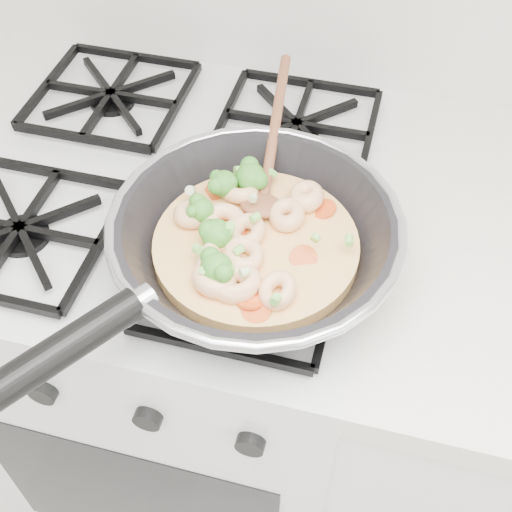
# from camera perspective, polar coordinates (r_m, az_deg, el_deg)

# --- Properties ---
(stove) EXTENTS (0.60, 0.60, 0.92)m
(stove) POSITION_cam_1_polar(r_m,az_deg,el_deg) (1.29, -5.49, -8.11)
(stove) COLOR silver
(stove) RESTS_ON ground
(skillet) EXTENTS (0.39, 0.60, 0.10)m
(skillet) POSITION_cam_1_polar(r_m,az_deg,el_deg) (0.78, -0.47, 1.41)
(skillet) COLOR black
(skillet) RESTS_ON stove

